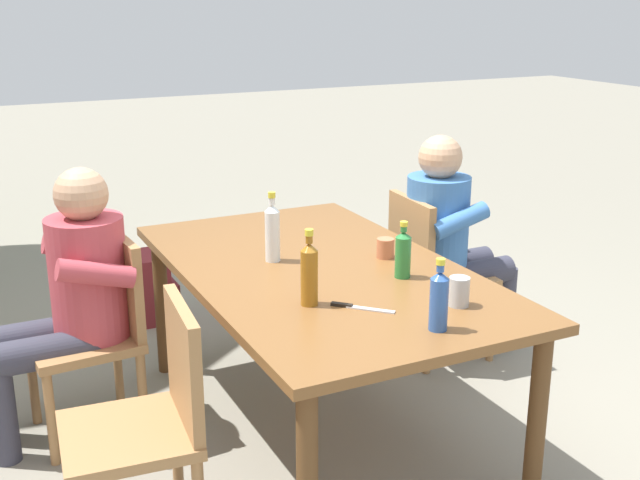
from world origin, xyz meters
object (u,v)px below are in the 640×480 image
Objects in this scene: person_in_white_shirt at (449,235)px; bottle_amber at (309,273)px; bottle_blue at (439,299)px; cup_terracotta at (385,248)px; table_knife at (358,307)px; backpack_by_far_side at (152,288)px; chair_far_right at (100,325)px; dining_table at (320,284)px; bottle_green at (403,253)px; bottle_clear at (272,232)px; backpack_by_near_side at (270,278)px; cup_steel at (459,292)px; person_in_plaid_shirt at (70,293)px; chair_far_left at (151,415)px; chair_near_right at (430,268)px.

person_in_white_shirt is 1.42m from bottle_amber.
bottle_blue reaches higher than cup_terracotta.
table_knife reaches higher than backpack_by_far_side.
dining_table is at bearing -116.78° from chair_far_right.
cup_terracotta reaches higher than backpack_by_far_side.
bottle_blue is (-0.50, 0.17, 0.01)m from bottle_green.
bottle_clear is 1.51m from backpack_by_near_side.
bottle_clear is 2.77× the size of cup_steel.
person_in_plaid_shirt is at bearing 72.68° from bottle_clear.
backpack_by_far_side is (1.39, 0.20, -0.69)m from bottle_clear.
bottle_amber is at bearing 102.46° from bottle_green.
bottle_blue is (-0.33, -0.92, 0.37)m from chair_far_left.
person_in_white_shirt is 6.33× the size of table_knife.
chair_far_right is 2.25× the size of backpack_by_near_side.
chair_near_right is 2.25× the size of backpack_by_near_side.
chair_far_left is at bearing 116.84° from chair_near_right.
cup_terracotta is (-0.01, -0.31, 0.12)m from dining_table.
bottle_blue is at bearing 172.78° from backpack_by_near_side.
cup_terracotta is 1.79m from backpack_by_far_side.
chair_near_right is at bearing 87.36° from person_in_white_shirt.
backpack_by_far_side is (1.13, -0.50, -0.29)m from chair_far_right.
cup_terracotta is at bearing -110.47° from chair_far_right.
person_in_white_shirt is at bearing -64.71° from chair_far_left.
person_in_plaid_shirt is 1.09m from bottle_amber.
cup_steel is 0.38m from table_knife.
bottle_blue is (-0.75, -0.08, 0.18)m from dining_table.
backpack_by_far_side is at bearing 78.67° from backpack_by_near_side.
chair_near_right is at bearing -63.22° from dining_table.
bottle_clear is (0.17, 0.14, 0.21)m from dining_table.
chair_far_right is 0.85m from chair_far_left.
person_in_white_shirt reaches higher than bottle_green.
dining_table is at bearing -167.69° from backpack_by_far_side.
bottle_amber is 0.53m from bottle_clear.
person_in_plaid_shirt reaches higher than table_knife.
backpack_by_far_side is at bearing 46.32° from chair_near_right.
bottle_amber is at bearing 171.82° from bottle_clear.
bottle_green is (0.17, -1.09, 0.36)m from chair_far_left.
person_in_white_shirt is 0.78m from cup_terracotta.
dining_table is 0.39m from bottle_green.
cup_steel is at bearing -111.71° from table_knife.
person_in_white_shirt is 10.80× the size of cup_steel.
bottle_green is at bearing -121.91° from chair_far_right.
cup_terracotta is 0.21× the size of backpack_by_far_side.
bottle_blue is (-1.17, 0.88, 0.21)m from person_in_white_shirt.
bottle_blue reaches higher than chair_far_right.
bottle_clear is (0.52, -0.08, 0.01)m from bottle_amber.
backpack_by_far_side is at bearing 3.64° from bottle_amber.
cup_steel is at bearing -152.00° from bottle_clear.
table_knife is at bearing 134.15° from chair_near_right.
person_in_white_shirt is at bearing -46.38° from bottle_green.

